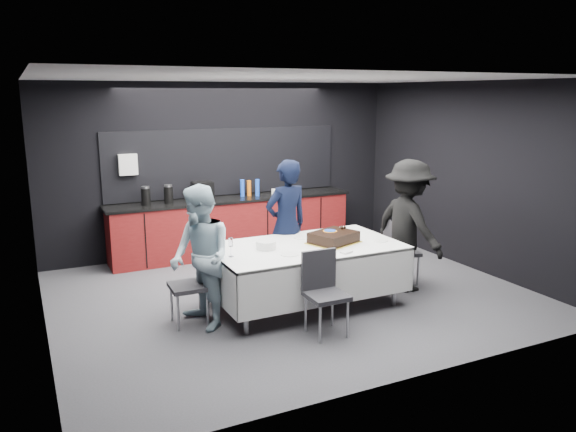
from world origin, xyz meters
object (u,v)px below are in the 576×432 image
object	(u,v)px
person_left	(201,258)
person_right	(409,226)
person_center	(286,225)
chair_right	(397,247)
chair_near	(323,286)
chair_left	(195,278)
champagne_flute	(231,243)
party_table	(306,256)
plate_stack	(266,245)
cake_assembly	(334,237)

from	to	relation	value
person_left	person_right	distance (m)	2.89
person_center	person_right	xyz separation A→B (m)	(1.44, -0.77, 0.00)
chair_right	person_right	world-z (taller)	person_right
chair_right	person_right	xyz separation A→B (m)	(-0.01, -0.24, 0.35)
chair_near	person_left	size ratio (longest dim) A/B	0.56
chair_left	person_center	size ratio (longest dim) A/B	0.52
champagne_flute	person_center	xyz separation A→B (m)	(1.08, 0.76, -0.05)
party_table	person_center	bearing A→B (deg)	84.16
party_table	person_center	distance (m)	0.74
plate_stack	person_center	distance (m)	0.87
plate_stack	chair_right	world-z (taller)	chair_right
plate_stack	person_left	size ratio (longest dim) A/B	0.15
party_table	chair_left	xyz separation A→B (m)	(-1.40, 0.06, -0.11)
plate_stack	chair_right	size ratio (longest dim) A/B	0.26
champagne_flute	chair_left	distance (m)	0.58
plate_stack	chair_near	world-z (taller)	chair_near
plate_stack	chair_left	world-z (taller)	chair_left
plate_stack	person_left	world-z (taller)	person_left
cake_assembly	chair_left	world-z (taller)	cake_assembly
chair_near	cake_assembly	bearing A→B (deg)	52.95
party_table	chair_near	size ratio (longest dim) A/B	2.51
party_table	cake_assembly	world-z (taller)	cake_assembly
person_center	party_table	bearing A→B (deg)	75.41
cake_assembly	chair_left	bearing A→B (deg)	175.92
plate_stack	chair_near	distance (m)	0.97
chair_left	person_right	bearing A→B (deg)	-2.66
champagne_flute	chair_left	size ratio (longest dim) A/B	0.24
cake_assembly	person_left	world-z (taller)	person_left
cake_assembly	champagne_flute	distance (m)	1.37
chair_left	person_right	size ratio (longest dim) A/B	0.52
person_left	cake_assembly	bearing A→B (deg)	82.20
cake_assembly	person_center	distance (m)	0.81
chair_left	person_right	xyz separation A→B (m)	(2.92, -0.14, 0.35)
cake_assembly	chair_right	world-z (taller)	cake_assembly
chair_near	person_right	xyz separation A→B (m)	(1.72, 0.74, 0.35)
person_left	person_right	xyz separation A→B (m)	(2.89, 0.01, 0.07)
chair_right	person_center	size ratio (longest dim) A/B	0.52
person_center	person_left	size ratio (longest dim) A/B	1.08
cake_assembly	chair_left	size ratio (longest dim) A/B	0.76
chair_right	person_left	xyz separation A→B (m)	(-2.89, -0.25, 0.28)
plate_stack	champagne_flute	size ratio (longest dim) A/B	1.06
plate_stack	person_center	bearing A→B (deg)	47.74
plate_stack	person_left	xyz separation A→B (m)	(-0.86, -0.14, -0.01)
party_table	cake_assembly	xyz separation A→B (m)	(0.36, -0.07, 0.21)
champagne_flute	person_right	xyz separation A→B (m)	(2.52, -0.00, -0.05)
chair_right	person_right	bearing A→B (deg)	-91.32
plate_stack	person_right	distance (m)	2.03
party_table	chair_left	bearing A→B (deg)	177.53
cake_assembly	party_table	bearing A→B (deg)	169.75
cake_assembly	person_left	distance (m)	1.73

